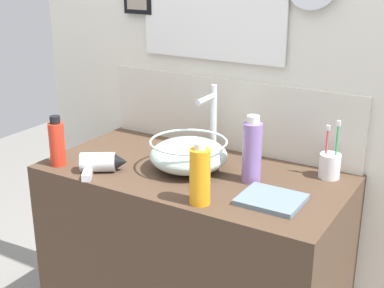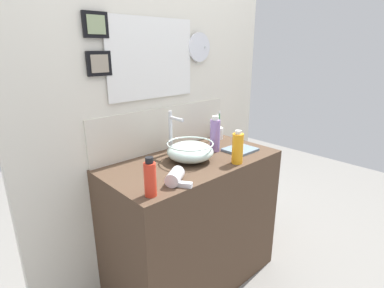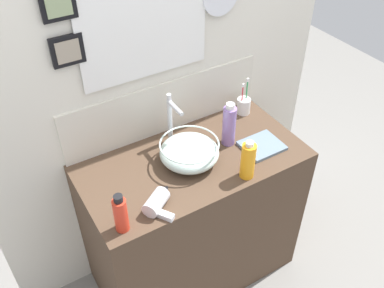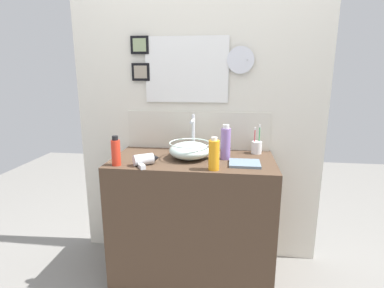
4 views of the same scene
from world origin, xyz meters
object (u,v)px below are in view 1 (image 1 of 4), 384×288
Objects in this scene: toothbrush_cup at (330,165)px; spray_bottle at (57,143)px; hair_drier at (102,163)px; soap_dispenser at (200,176)px; faucet at (212,116)px; lotion_bottle at (252,151)px; glass_bowl_sink at (189,154)px; hand_towel at (271,199)px.

toothbrush_cup reaches higher than spray_bottle.
hair_drier is 0.95× the size of soap_dispenser.
faucet is 0.46m from toothbrush_cup.
hair_drier is 0.43m from soap_dispenser.
spray_bottle is at bearing -161.37° from lotion_bottle.
glass_bowl_sink is 0.31m from hair_drier.
spray_bottle reaches higher than hair_drier.
hair_drier is 0.19m from spray_bottle.
spray_bottle is (-0.18, -0.03, 0.05)m from hair_drier.
spray_bottle reaches higher than glass_bowl_sink.
spray_bottle is 0.95× the size of soap_dispenser.
spray_bottle is (-0.43, -0.20, 0.03)m from glass_bowl_sink.
faucet is 0.28m from lotion_bottle.
glass_bowl_sink is at bearing -157.36° from toothbrush_cup.
faucet is 1.18× the size of lotion_bottle.
lotion_bottle reaches higher than toothbrush_cup.
hair_drier is at bearing -152.79° from toothbrush_cup.
soap_dispenser is at bearing -51.49° from glass_bowl_sink.
hand_towel is (0.12, -0.11, -0.10)m from lotion_bottle.
toothbrush_cup is (0.70, 0.36, 0.01)m from hair_drier.
hair_drier is 0.53m from lotion_bottle.
soap_dispenser reaches higher than hand_towel.
hand_towel is (-0.09, -0.28, -0.04)m from toothbrush_cup.
lotion_bottle is (0.23, -0.15, -0.05)m from faucet.
hair_drier is 0.80× the size of lotion_bottle.
faucet reaches higher than hand_towel.
spray_bottle is (-0.43, -0.37, -0.07)m from faucet.
toothbrush_cup reaches higher than hair_drier.
glass_bowl_sink is 1.35× the size of toothbrush_cup.
toothbrush_cup is at bearing 2.73° from faucet.
faucet is 1.47× the size of spray_bottle.
lotion_bottle is at bearing 137.10° from hand_towel.
faucet is at bearing 40.72° from spray_bottle.
glass_bowl_sink is 1.49× the size of spray_bottle.
toothbrush_cup is at bearing 55.35° from soap_dispenser.
hair_drier is (-0.25, -0.17, -0.03)m from glass_bowl_sink.
spray_bottle reaches higher than hand_towel.
lotion_bottle is 0.19m from hand_towel.
faucet is 0.47m from hand_towel.
toothbrush_cup is at bearing 22.64° from glass_bowl_sink.
soap_dispenser is (0.17, -0.38, -0.07)m from faucet.
toothbrush_cup is (0.45, 0.02, -0.11)m from faucet.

